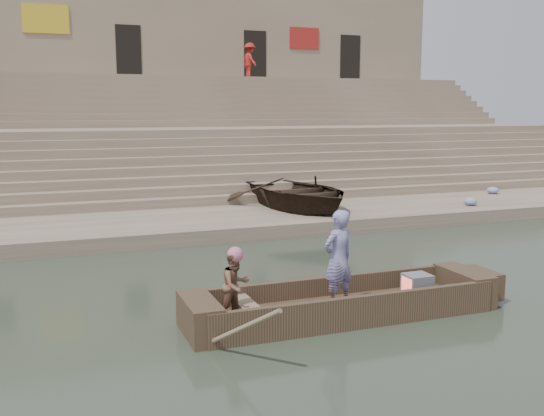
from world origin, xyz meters
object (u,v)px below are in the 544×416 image
main_rowboat (343,311)px  rowing_man (236,285)px  beached_rowboat (298,192)px  standing_man (338,259)px  television (417,285)px  pedestrian (250,61)px

main_rowboat → rowing_man: 2.08m
main_rowboat → beached_rowboat: 9.48m
standing_man → rowing_man: 1.86m
main_rowboat → rowing_man: size_ratio=4.41×
main_rowboat → television: television is taller
standing_man → television: standing_man is taller
pedestrian → television: bearing=160.0°
rowing_man → beached_rowboat: bearing=36.6°
rowing_man → pedestrian: pedestrian is taller
standing_man → pedestrian: (6.08, 22.71, 5.06)m
main_rowboat → pedestrian: 24.20m
standing_man → beached_rowboat: standing_man is taller
standing_man → beached_rowboat: bearing=-125.6°
rowing_man → standing_man: bearing=-24.5°
television → standing_man: bearing=-178.6°
rowing_man → beached_rowboat: (4.93, 9.01, 0.13)m
television → beached_rowboat: bearing=80.8°
main_rowboat → beached_rowboat: size_ratio=0.99×
rowing_man → beached_rowboat: beached_rowboat is taller
beached_rowboat → pedestrian: size_ratio=2.72×
main_rowboat → beached_rowboat: (2.96, 8.96, 0.81)m
rowing_man → pedestrian: bearing=46.0°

